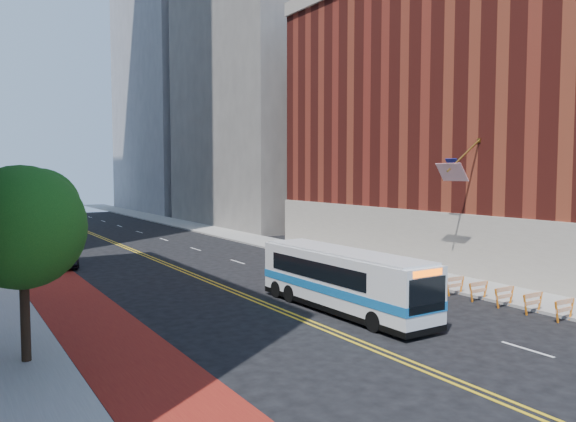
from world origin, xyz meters
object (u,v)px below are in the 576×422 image
(car_a, at_px, (19,258))
(transit_bus, at_px, (342,279))
(car_b, at_px, (65,258))
(street_tree, at_px, (24,222))
(car_c, at_px, (3,241))

(car_a, bearing_deg, transit_bus, -69.88)
(transit_bus, bearing_deg, car_b, 112.98)
(transit_bus, xyz_separation_m, car_b, (-8.87, 19.83, -0.88))
(street_tree, height_order, car_b, street_tree)
(street_tree, distance_m, car_c, 32.51)
(car_a, xyz_separation_m, car_c, (-0.08, 10.81, -0.02))
(car_a, distance_m, car_b, 3.05)
(street_tree, relative_size, car_a, 1.57)
(transit_bus, bearing_deg, car_a, 117.70)
(transit_bus, xyz_separation_m, car_c, (-11.71, 31.95, -0.81))
(car_c, bearing_deg, car_a, -84.61)
(transit_bus, relative_size, car_c, 2.17)
(transit_bus, relative_size, car_a, 2.50)
(street_tree, relative_size, car_b, 1.71)
(transit_bus, distance_m, car_b, 21.75)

